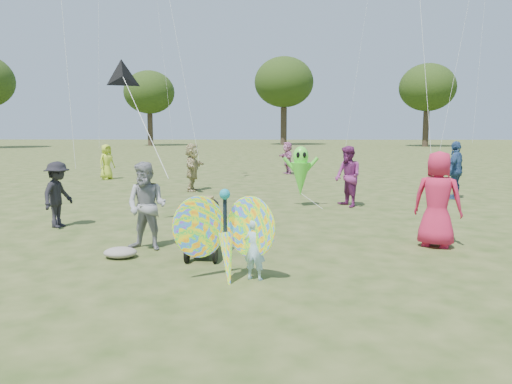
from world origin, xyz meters
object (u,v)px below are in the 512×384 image
crowd_e (348,176)px  child_girl (254,249)px  adult_man (147,206)px  crowd_a (438,199)px  alien_kite (301,173)px  crowd_g (107,162)px  jogging_stroller (204,223)px  butterfly_kite (226,237)px  crowd_b (58,195)px  crowd_d (192,167)px  crowd_c (455,170)px  crowd_j (287,158)px

crowd_e → child_girl: bearing=-42.5°
adult_man → crowd_a: bearing=17.7°
alien_kite → crowd_a: bearing=-64.3°
crowd_g → jogging_stroller: size_ratio=1.40×
crowd_a → butterfly_kite: size_ratio=1.06×
crowd_e → adult_man: bearing=-64.2°
crowd_b → butterfly_kite: (4.16, -3.90, -0.09)m
child_girl → crowd_d: crowd_d is taller
crowd_b → crowd_d: bearing=-7.7°
jogging_stroller → crowd_c: bearing=50.2°
crowd_c → jogging_stroller: bearing=-5.9°
crowd_c → crowd_g: 14.13m
crowd_c → jogging_stroller: 10.19m
crowd_a → crowd_b: crowd_a is taller
crowd_b → crowd_j: 14.28m
crowd_a → alien_kite: (-2.29, 4.76, 0.05)m
crowd_a → alien_kite: crowd_a is taller
crowd_a → crowd_c: (2.73, 6.45, -0.00)m
crowd_b → crowd_c: (10.74, 4.77, 0.16)m
child_girl → crowd_j: 16.96m
alien_kite → child_girl: bearing=-99.3°
crowd_d → crowd_j: bearing=-23.5°
child_girl → alien_kite: alien_kite is taller
crowd_e → crowd_g: bearing=-150.8°
crowd_b → crowd_d: 6.83m
jogging_stroller → alien_kite: (2.07, 5.62, 0.36)m
crowd_e → crowd_j: (-1.33, 9.98, -0.09)m
child_girl → butterfly_kite: size_ratio=0.54×
alien_kite → crowd_j: bearing=89.9°
crowd_d → crowd_g: bearing=53.7°
crowd_c → alien_kite: 5.30m
adult_man → crowd_g: 13.30m
crowd_g → jogging_stroller: (5.89, -12.91, -0.15)m
crowd_b → jogging_stroller: (3.66, -2.54, -0.14)m
crowd_a → crowd_d: crowd_a is taller
crowd_b → crowd_j: (5.74, 13.07, 0.03)m
adult_man → alien_kite: 6.03m
crowd_c → alien_kite: (-5.02, -1.69, 0.05)m
adult_man → crowd_c: bearing=53.7°
adult_man → crowd_j: (3.21, 15.11, -0.04)m
adult_man → crowd_b: (-2.53, 2.04, -0.07)m
child_girl → adult_man: (-2.05, 1.81, 0.36)m
crowd_e → crowd_j: bearing=164.9°
crowd_b → crowd_j: crowd_j is taller
butterfly_kite → adult_man: bearing=131.2°
crowd_j → crowd_c: bearing=15.5°
adult_man → crowd_e: 6.85m
crowd_g → crowd_a: bearing=-105.1°
alien_kite → jogging_stroller: bearing=-110.2°
crowd_d → butterfly_kite: 10.61m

